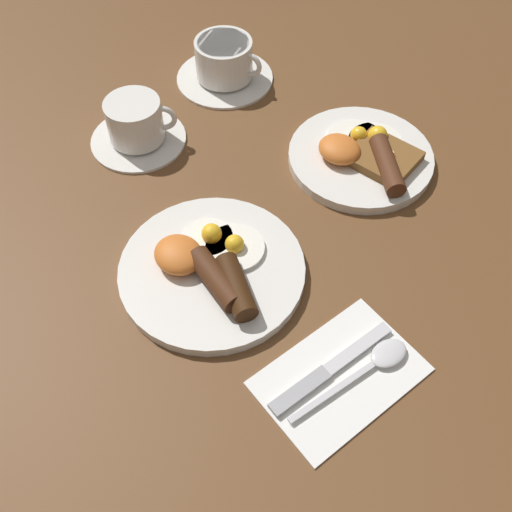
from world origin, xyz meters
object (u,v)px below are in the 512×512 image
Objects in this scene: breakfast_plate_near at (212,268)px; breakfast_plate_far at (364,156)px; teacup_far at (225,64)px; spoon at (377,361)px; teacup_near at (136,125)px; knife at (326,372)px.

breakfast_plate_near reaches higher than breakfast_plate_far.
breakfast_plate_far is 1.32× the size of teacup_far.
breakfast_plate_near is 1.42× the size of spoon.
breakfast_plate_far is at bearing 89.03° from breakfast_plate_near.
teacup_near is at bearing 95.39° from spoon.
teacup_near is 0.83× the size of knife.
spoon is at bearing -47.90° from breakfast_plate_far.
teacup_far is 0.97× the size of spoon.
teacup_near reaches higher than breakfast_plate_far.
teacup_near is (-0.27, -0.21, 0.02)m from breakfast_plate_far.
breakfast_plate_near is 1.36× the size of knife.
teacup_near reaches higher than breakfast_plate_near.
breakfast_plate_far is 1.22× the size of knife.
breakfast_plate_near is 0.40m from teacup_far.
teacup_near is (-0.26, 0.09, 0.02)m from breakfast_plate_near.
teacup_near is at bearing 161.75° from breakfast_plate_near.
spoon reaches higher than knife.
breakfast_plate_far is 1.47× the size of teacup_near.
knife is (0.19, -0.00, -0.01)m from breakfast_plate_near.
knife is at bearing -10.91° from teacup_near.
teacup_far is at bearing 75.15° from spoon.
teacup_near reaches higher than knife.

